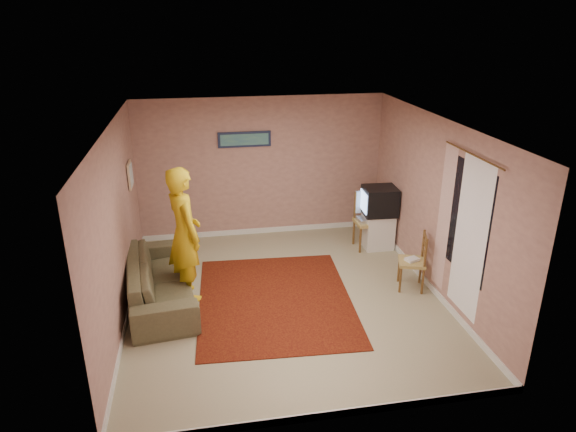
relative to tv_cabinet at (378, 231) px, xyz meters
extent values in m
plane|color=gray|center=(-1.95, -1.49, -0.32)|extent=(5.00, 5.00, 0.00)
cube|color=tan|center=(-1.95, 1.01, 0.98)|extent=(4.50, 0.02, 2.60)
cube|color=tan|center=(-1.95, -3.99, 0.98)|extent=(4.50, 0.02, 2.60)
cube|color=tan|center=(-4.20, -1.49, 0.98)|extent=(0.02, 5.00, 2.60)
cube|color=tan|center=(0.30, -1.49, 0.98)|extent=(0.02, 5.00, 2.60)
cube|color=white|center=(-1.95, -1.49, 2.28)|extent=(4.50, 5.00, 0.02)
cube|color=silver|center=(-1.95, 1.00, -0.27)|extent=(4.50, 0.02, 0.10)
cube|color=silver|center=(-1.95, -3.98, -0.27)|extent=(4.50, 0.02, 0.10)
cube|color=silver|center=(-4.19, -1.49, -0.27)|extent=(0.02, 5.00, 0.10)
cube|color=silver|center=(0.29, -1.49, -0.27)|extent=(0.02, 5.00, 0.10)
cube|color=black|center=(0.29, -2.39, 1.13)|extent=(0.01, 1.10, 1.50)
cube|color=white|center=(0.28, -2.54, 0.93)|extent=(0.01, 0.75, 2.10)
cube|color=beige|center=(0.26, -1.84, 0.93)|extent=(0.01, 0.35, 2.10)
cylinder|color=brown|center=(0.25, -2.39, 2.00)|extent=(0.02, 1.40, 0.02)
cube|color=#131B36|center=(-2.25, 0.98, 1.53)|extent=(0.95, 0.03, 0.28)
cube|color=#2B5379|center=(-2.25, 0.96, 1.53)|extent=(0.86, 0.01, 0.20)
cube|color=beige|center=(-4.17, 0.11, 1.23)|extent=(0.03, 0.38, 0.42)
cube|color=silver|center=(-4.15, 0.11, 1.23)|extent=(0.01, 0.30, 0.34)
cube|color=#320506|center=(-2.10, -1.53, -0.31)|extent=(2.36, 2.88, 0.01)
cube|color=silver|center=(0.00, 0.00, 0.00)|extent=(0.50, 0.46, 0.64)
cube|color=black|center=(0.00, 0.00, 0.57)|extent=(0.59, 0.54, 0.49)
cube|color=#8CB2F2|center=(-0.29, 0.01, 0.57)|extent=(0.04, 0.41, 0.35)
cube|color=tan|center=(-0.18, 0.01, 0.17)|extent=(0.46, 0.44, 0.05)
cube|color=brown|center=(-0.18, 0.01, 0.43)|extent=(0.46, 0.05, 0.52)
cube|color=silver|center=(-0.18, 0.01, 0.23)|extent=(0.39, 0.29, 0.06)
cube|color=#8CBDE5|center=(-0.18, 0.20, 0.49)|extent=(0.39, 0.05, 0.41)
cube|color=tan|center=(0.00, -1.51, 0.12)|extent=(0.49, 0.51, 0.05)
cube|color=brown|center=(0.00, -1.51, 0.35)|extent=(0.16, 0.40, 0.46)
cube|color=silver|center=(0.00, -1.51, 0.16)|extent=(0.23, 0.20, 0.04)
imported|color=brown|center=(-3.75, -1.20, 0.01)|extent=(1.12, 2.33, 0.65)
imported|color=gold|center=(-3.35, -1.15, 0.68)|extent=(0.72, 0.85, 2.00)
camera|label=1|loc=(-3.08, -8.04, 3.61)|focal=32.00mm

